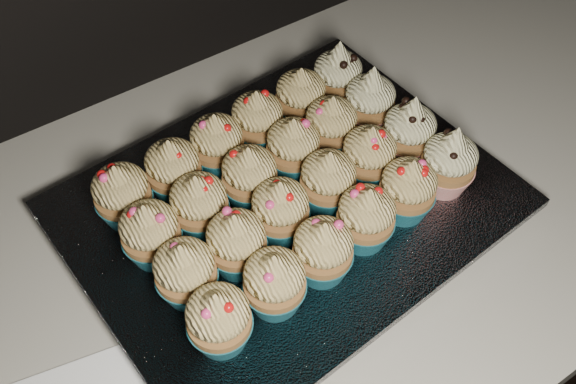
# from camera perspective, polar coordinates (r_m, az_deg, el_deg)

# --- Properties ---
(cabinet) EXTENTS (2.40, 0.60, 0.86)m
(cabinet) POSITION_cam_1_polar(r_m,az_deg,el_deg) (1.17, 0.51, -15.41)
(cabinet) COLOR black
(cabinet) RESTS_ON ground
(worktop) EXTENTS (2.44, 0.64, 0.04)m
(worktop) POSITION_cam_1_polar(r_m,az_deg,el_deg) (0.78, 0.74, -2.41)
(worktop) COLOR beige
(worktop) RESTS_ON cabinet
(baking_tray) EXTENTS (0.46, 0.37, 0.02)m
(baking_tray) POSITION_cam_1_polar(r_m,az_deg,el_deg) (0.75, 0.00, -1.86)
(baking_tray) COLOR black
(baking_tray) RESTS_ON worktop
(foil_lining) EXTENTS (0.50, 0.41, 0.01)m
(foil_lining) POSITION_cam_1_polar(r_m,az_deg,el_deg) (0.73, 0.00, -1.07)
(foil_lining) COLOR silver
(foil_lining) RESTS_ON baking_tray
(cupcake_0) EXTENTS (0.06, 0.06, 0.08)m
(cupcake_0) POSITION_cam_1_polar(r_m,az_deg,el_deg) (0.61, -6.16, -11.20)
(cupcake_0) COLOR #1A697A
(cupcake_0) RESTS_ON foil_lining
(cupcake_1) EXTENTS (0.06, 0.06, 0.08)m
(cupcake_1) POSITION_cam_1_polar(r_m,az_deg,el_deg) (0.63, -1.20, -8.02)
(cupcake_1) COLOR #1A697A
(cupcake_1) RESTS_ON foil_lining
(cupcake_2) EXTENTS (0.06, 0.06, 0.08)m
(cupcake_2) POSITION_cam_1_polar(r_m,az_deg,el_deg) (0.65, 3.12, -5.19)
(cupcake_2) COLOR #1A697A
(cupcake_2) RESTS_ON foil_lining
(cupcake_3) EXTENTS (0.06, 0.06, 0.08)m
(cupcake_3) POSITION_cam_1_polar(r_m,az_deg,el_deg) (0.67, 6.94, -2.24)
(cupcake_3) COLOR #1A697A
(cupcake_3) RESTS_ON foil_lining
(cupcake_4) EXTENTS (0.06, 0.06, 0.08)m
(cupcake_4) POSITION_cam_1_polar(r_m,az_deg,el_deg) (0.70, 10.59, 0.25)
(cupcake_4) COLOR #1A697A
(cupcake_4) RESTS_ON foil_lining
(cupcake_5) EXTENTS (0.06, 0.06, 0.10)m
(cupcake_5) POSITION_cam_1_polar(r_m,az_deg,el_deg) (0.73, 14.11, 2.61)
(cupcake_5) COLOR red
(cupcake_5) RESTS_ON foil_lining
(cupcake_6) EXTENTS (0.06, 0.06, 0.08)m
(cupcake_6) POSITION_cam_1_polar(r_m,az_deg,el_deg) (0.64, -9.10, -7.05)
(cupcake_6) COLOR #1A697A
(cupcake_6) RESTS_ON foil_lining
(cupcake_7) EXTENTS (0.06, 0.06, 0.08)m
(cupcake_7) POSITION_cam_1_polar(r_m,az_deg,el_deg) (0.65, -4.59, -4.50)
(cupcake_7) COLOR #1A697A
(cupcake_7) RESTS_ON foil_lining
(cupcake_8) EXTENTS (0.06, 0.06, 0.08)m
(cupcake_8) POSITION_cam_1_polar(r_m,az_deg,el_deg) (0.67, -0.69, -1.62)
(cupcake_8) COLOR #1A697A
(cupcake_8) RESTS_ON foil_lining
(cupcake_9) EXTENTS (0.06, 0.06, 0.08)m
(cupcake_9) POSITION_cam_1_polar(r_m,az_deg,el_deg) (0.70, 3.58, 1.00)
(cupcake_9) COLOR #1A697A
(cupcake_9) RESTS_ON foil_lining
(cupcake_10) EXTENTS (0.06, 0.06, 0.08)m
(cupcake_10) POSITION_cam_1_polar(r_m,az_deg,el_deg) (0.73, 7.18, 3.19)
(cupcake_10) COLOR #1A697A
(cupcake_10) RESTS_ON foil_lining
(cupcake_11) EXTENTS (0.06, 0.06, 0.10)m
(cupcake_11) POSITION_cam_1_polar(r_m,az_deg,el_deg) (0.76, 10.70, 5.30)
(cupcake_11) COLOR red
(cupcake_11) RESTS_ON foil_lining
(cupcake_12) EXTENTS (0.06, 0.06, 0.08)m
(cupcake_12) POSITION_cam_1_polar(r_m,az_deg,el_deg) (0.67, -12.12, -3.60)
(cupcake_12) COLOR #1A697A
(cupcake_12) RESTS_ON foil_lining
(cupcake_13) EXTENTS (0.06, 0.06, 0.08)m
(cupcake_13) POSITION_cam_1_polar(r_m,az_deg,el_deg) (0.68, -7.88, -1.11)
(cupcake_13) COLOR #1A697A
(cupcake_13) RESTS_ON foil_lining
(cupcake_14) EXTENTS (0.06, 0.06, 0.08)m
(cupcake_14) POSITION_cam_1_polar(r_m,az_deg,el_deg) (0.70, -3.43, 1.39)
(cupcake_14) COLOR #1A697A
(cupcake_14) RESTS_ON foil_lining
(cupcake_15) EXTENTS (0.06, 0.06, 0.08)m
(cupcake_15) POSITION_cam_1_polar(r_m,az_deg,el_deg) (0.73, 0.47, 3.94)
(cupcake_15) COLOR #1A697A
(cupcake_15) RESTS_ON foil_lining
(cupcake_16) EXTENTS (0.06, 0.06, 0.08)m
(cupcake_16) POSITION_cam_1_polar(r_m,az_deg,el_deg) (0.75, 3.83, 5.88)
(cupcake_16) COLOR #1A697A
(cupcake_16) RESTS_ON foil_lining
(cupcake_17) EXTENTS (0.06, 0.06, 0.10)m
(cupcake_17) POSITION_cam_1_polar(r_m,az_deg,el_deg) (0.79, 7.27, 7.98)
(cupcake_17) COLOR red
(cupcake_17) RESTS_ON foil_lining
(cupcake_18) EXTENTS (0.06, 0.06, 0.08)m
(cupcake_18) POSITION_cam_1_polar(r_m,az_deg,el_deg) (0.71, -14.51, -0.22)
(cupcake_18) COLOR #1A697A
(cupcake_18) RESTS_ON foil_lining
(cupcake_19) EXTENTS (0.06, 0.06, 0.08)m
(cupcake_19) POSITION_cam_1_polar(r_m,az_deg,el_deg) (0.72, -10.14, 2.01)
(cupcake_19) COLOR #1A697A
(cupcake_19) RESTS_ON foil_lining
(cupcake_20) EXTENTS (0.06, 0.06, 0.08)m
(cupcake_20) POSITION_cam_1_polar(r_m,az_deg,el_deg) (0.74, -6.32, 4.29)
(cupcake_20) COLOR #1A697A
(cupcake_20) RESTS_ON foil_lining
(cupcake_21) EXTENTS (0.06, 0.06, 0.08)m
(cupcake_21) POSITION_cam_1_polar(r_m,az_deg,el_deg) (0.76, -2.73, 6.37)
(cupcake_21) COLOR #1A697A
(cupcake_21) RESTS_ON foil_lining
(cupcake_22) EXTENTS (0.06, 0.06, 0.08)m
(cupcake_22) POSITION_cam_1_polar(r_m,az_deg,el_deg) (0.79, 1.13, 8.38)
(cupcake_22) COLOR #1A697A
(cupcake_22) RESTS_ON foil_lining
(cupcake_23) EXTENTS (0.06, 0.06, 0.10)m
(cupcake_23) POSITION_cam_1_polar(r_m,az_deg,el_deg) (0.82, 4.42, 10.20)
(cupcake_23) COLOR red
(cupcake_23) RESTS_ON foil_lining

